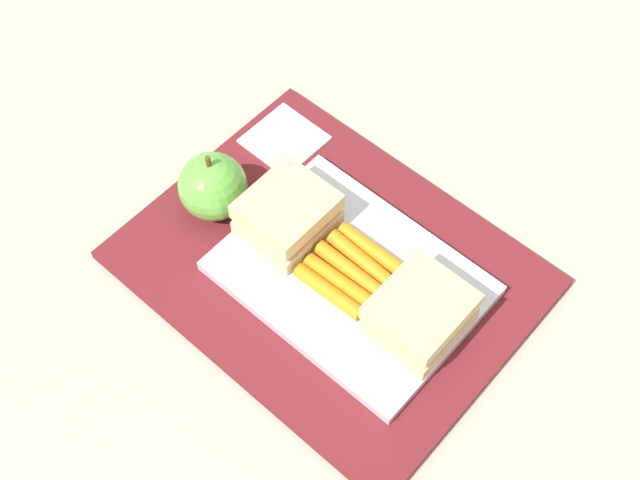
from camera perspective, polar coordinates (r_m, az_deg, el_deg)
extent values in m
plane|color=#B7AD99|center=(0.81, 0.66, -2.10)|extent=(2.40, 2.40, 0.00)
cube|color=maroon|center=(0.80, 0.67, -1.92)|extent=(0.36, 0.28, 0.01)
cube|color=white|center=(0.79, 2.05, -2.55)|extent=(0.23, 0.17, 0.01)
cube|color=#DBC189|center=(0.75, 6.63, -5.38)|extent=(0.07, 0.08, 0.02)
cube|color=pink|center=(0.74, 6.72, -4.92)|extent=(0.07, 0.07, 0.01)
cube|color=#DBC189|center=(0.73, 6.82, -4.45)|extent=(0.07, 0.08, 0.02)
cube|color=#DBC189|center=(0.80, -2.17, 1.20)|extent=(0.07, 0.08, 0.02)
cube|color=pink|center=(0.79, -2.20, 1.72)|extent=(0.07, 0.07, 0.01)
cube|color=#DBC189|center=(0.78, -2.23, 2.26)|extent=(0.07, 0.08, 0.02)
cylinder|color=orange|center=(0.79, 3.54, -0.67)|extent=(0.08, 0.01, 0.02)
cylinder|color=orange|center=(0.78, 2.82, -1.34)|extent=(0.08, 0.01, 0.02)
cylinder|color=orange|center=(0.78, 2.03, -1.97)|extent=(0.08, 0.01, 0.02)
cylinder|color=orange|center=(0.77, 1.26, -2.75)|extent=(0.08, 0.01, 0.02)
cylinder|color=orange|center=(0.76, 0.61, -3.50)|extent=(0.08, 0.01, 0.02)
sphere|color=#66B742|center=(0.81, -7.21, 3.59)|extent=(0.07, 0.07, 0.07)
cylinder|color=brown|center=(0.78, -7.51, 5.24)|extent=(0.01, 0.00, 0.01)
cube|color=white|center=(0.89, -2.41, 6.75)|extent=(0.07, 0.07, 0.00)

